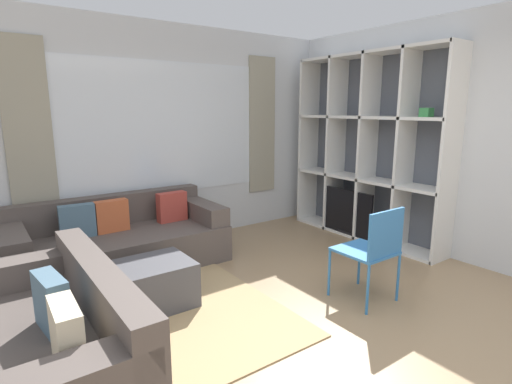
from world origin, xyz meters
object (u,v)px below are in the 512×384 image
(shelving_unit, at_px, (369,152))
(couch_side, at_px, (43,348))
(folding_chair, at_px, (373,246))
(ottoman, at_px, (154,284))
(couch_main, at_px, (119,242))

(shelving_unit, xyz_separation_m, couch_side, (-3.99, -0.83, -0.86))
(folding_chair, bearing_deg, ottoman, -33.63)
(couch_main, xyz_separation_m, couch_side, (-0.98, -1.68, 0.00))
(couch_side, bearing_deg, couch_main, 149.81)
(shelving_unit, xyz_separation_m, folding_chair, (-1.46, -1.25, -0.63))
(shelving_unit, bearing_deg, couch_main, 164.20)
(couch_side, height_order, folding_chair, folding_chair)
(couch_main, bearing_deg, couch_side, -120.19)
(couch_main, relative_size, couch_side, 1.22)
(couch_main, bearing_deg, ottoman, -91.74)
(ottoman, relative_size, folding_chair, 0.72)
(shelving_unit, distance_m, couch_side, 4.16)
(shelving_unit, height_order, ottoman, shelving_unit)
(couch_main, relative_size, ottoman, 3.50)
(couch_side, bearing_deg, shelving_unit, 101.77)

